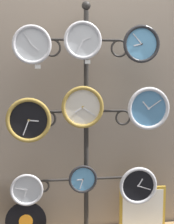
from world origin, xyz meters
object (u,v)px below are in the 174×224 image
(clock_middle_center, at_px, (83,107))
(clock_bottom_left, at_px, (27,190))
(clock_bottom_center, at_px, (83,179))
(clock_middle_right, at_px, (148,109))
(vinyl_record, at_px, (26,221))
(clock_bottom_right, at_px, (138,186))
(picture_frame, at_px, (142,210))
(clock_top_right, at_px, (141,44))
(display_stand, at_px, (86,159))
(clock_top_center, at_px, (83,40))
(clock_middle_left, at_px, (29,120))
(clock_top_left, at_px, (32,45))

(clock_middle_center, bearing_deg, clock_bottom_left, -179.15)
(clock_bottom_left, distance_m, clock_bottom_center, 0.42)
(clock_middle_right, relative_size, vinyl_record, 1.03)
(clock_bottom_right, height_order, picture_frame, clock_bottom_right)
(clock_bottom_right, bearing_deg, clock_bottom_left, 179.05)
(clock_middle_center, height_order, clock_bottom_center, clock_middle_center)
(clock_top_right, height_order, clock_bottom_left, clock_top_right)
(picture_frame, bearing_deg, clock_top_right, -132.38)
(clock_middle_right, bearing_deg, clock_bottom_right, 175.37)
(display_stand, distance_m, clock_top_center, 0.90)
(clock_middle_left, height_order, clock_middle_center, clock_middle_center)
(clock_top_right, xyz_separation_m, clock_bottom_center, (-0.44, -0.02, -0.99))
(display_stand, height_order, clock_middle_center, display_stand)
(picture_frame, bearing_deg, clock_bottom_left, -175.18)
(clock_top_right, bearing_deg, clock_bottom_right, -112.63)
(clock_top_left, height_order, clock_bottom_center, clock_top_left)
(clock_middle_left, bearing_deg, clock_middle_right, 0.03)
(clock_middle_left, distance_m, vinyl_record, 0.80)
(clock_top_left, relative_size, vinyl_record, 0.88)
(clock_top_right, bearing_deg, clock_middle_center, -178.85)
(display_stand, height_order, clock_middle_right, display_stand)
(clock_bottom_center, bearing_deg, vinyl_record, 170.49)
(clock_top_left, height_order, clock_top_center, clock_top_center)
(picture_frame, bearing_deg, clock_middle_right, -91.35)
(clock_top_center, xyz_separation_m, clock_middle_right, (0.49, -0.03, -0.49))
(clock_middle_center, height_order, vinyl_record, clock_middle_center)
(clock_top_left, distance_m, clock_middle_right, 0.96)
(clock_middle_center, bearing_deg, clock_middle_right, -2.97)
(clock_top_center, distance_m, clock_bottom_right, 1.16)
(clock_bottom_right, bearing_deg, clock_middle_center, 177.29)
(display_stand, relative_size, clock_top_right, 6.74)
(clock_top_right, height_order, clock_bottom_center, clock_top_right)
(clock_middle_center, bearing_deg, clock_bottom_right, -2.71)
(clock_top_left, height_order, clock_middle_right, clock_top_left)
(picture_frame, bearing_deg, clock_bottom_center, -170.08)
(display_stand, distance_m, clock_top_left, 0.95)
(clock_bottom_center, height_order, clock_bottom_right, clock_bottom_center)
(clock_top_right, relative_size, clock_middle_right, 0.86)
(clock_top_left, bearing_deg, clock_bottom_center, -0.23)
(clock_middle_left, xyz_separation_m, picture_frame, (0.88, 0.10, -0.76))
(clock_bottom_left, xyz_separation_m, clock_bottom_center, (0.41, -0.01, 0.07))
(clock_middle_right, xyz_separation_m, picture_frame, (0.00, 0.10, -0.83))
(clock_top_center, height_order, vinyl_record, clock_top_center)
(clock_top_left, relative_size, clock_middle_right, 0.85)
(clock_top_right, bearing_deg, clock_top_center, -179.75)
(clock_top_left, relative_size, clock_top_center, 1.00)
(clock_bottom_left, bearing_deg, picture_frame, 4.82)
(display_stand, height_order, clock_middle_left, display_stand)
(clock_middle_left, bearing_deg, clock_top_left, 19.00)
(clock_bottom_center, relative_size, vinyl_record, 0.69)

